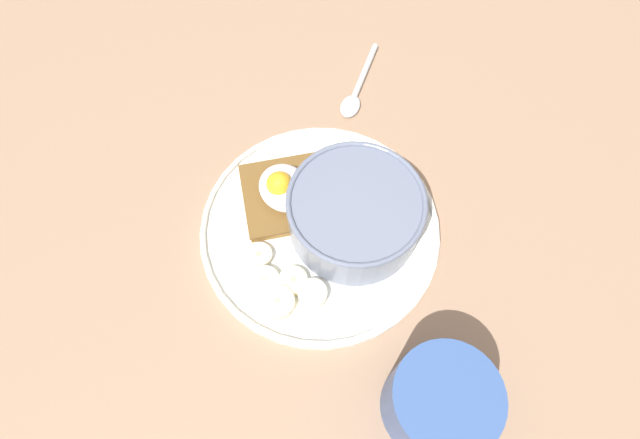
{
  "coord_description": "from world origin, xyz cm",
  "views": [
    {
      "loc": [
        -18.4,
        13.82,
        53.09
      ],
      "look_at": [
        0.0,
        0.0,
        5.0
      ],
      "focal_mm": 28.0,
      "sensor_mm": 36.0,
      "label": 1
    }
  ],
  "objects_px": {
    "poached_egg": "(284,187)",
    "spoon": "(357,89)",
    "banana_slice_left": "(313,294)",
    "coffee_mug": "(438,404)",
    "banana_slice_inner": "(259,255)",
    "oatmeal_bowl": "(355,213)",
    "banana_slice_right": "(264,281)",
    "banana_slice_back": "(278,303)",
    "banana_slice_front": "(293,281)",
    "toast_slice": "(286,196)"
  },
  "relations": [
    {
      "from": "banana_slice_inner",
      "to": "spoon",
      "type": "height_order",
      "value": "banana_slice_inner"
    },
    {
      "from": "poached_egg",
      "to": "banana_slice_right",
      "type": "distance_m",
      "value": 0.1
    },
    {
      "from": "oatmeal_bowl",
      "to": "banana_slice_left",
      "type": "distance_m",
      "value": 0.1
    },
    {
      "from": "coffee_mug",
      "to": "banana_slice_back",
      "type": "bearing_deg",
      "value": 18.74
    },
    {
      "from": "banana_slice_right",
      "to": "coffee_mug",
      "type": "distance_m",
      "value": 0.21
    },
    {
      "from": "banana_slice_inner",
      "to": "banana_slice_back",
      "type": "bearing_deg",
      "value": 166.3
    },
    {
      "from": "poached_egg",
      "to": "banana_slice_left",
      "type": "bearing_deg",
      "value": 158.78
    },
    {
      "from": "poached_egg",
      "to": "coffee_mug",
      "type": "relative_size",
      "value": 0.56
    },
    {
      "from": "toast_slice",
      "to": "banana_slice_left",
      "type": "height_order",
      "value": "same"
    },
    {
      "from": "toast_slice",
      "to": "banana_slice_inner",
      "type": "relative_size",
      "value": 3.39
    },
    {
      "from": "banana_slice_front",
      "to": "banana_slice_back",
      "type": "xyz_separation_m",
      "value": [
        -0.01,
        0.03,
        0.0
      ]
    },
    {
      "from": "toast_slice",
      "to": "banana_slice_front",
      "type": "relative_size",
      "value": 4.0
    },
    {
      "from": "banana_slice_front",
      "to": "banana_slice_right",
      "type": "bearing_deg",
      "value": 54.66
    },
    {
      "from": "banana_slice_front",
      "to": "banana_slice_left",
      "type": "distance_m",
      "value": 0.02
    },
    {
      "from": "toast_slice",
      "to": "spoon",
      "type": "xyz_separation_m",
      "value": [
        0.08,
        -0.17,
        -0.01
      ]
    },
    {
      "from": "poached_egg",
      "to": "banana_slice_back",
      "type": "relative_size",
      "value": 1.24
    },
    {
      "from": "banana_slice_back",
      "to": "oatmeal_bowl",
      "type": "bearing_deg",
      "value": -78.54
    },
    {
      "from": "banana_slice_inner",
      "to": "spoon",
      "type": "distance_m",
      "value": 0.26
    },
    {
      "from": "oatmeal_bowl",
      "to": "banana_slice_left",
      "type": "relative_size",
      "value": 4.46
    },
    {
      "from": "banana_slice_front",
      "to": "coffee_mug",
      "type": "distance_m",
      "value": 0.18
    },
    {
      "from": "banana_slice_back",
      "to": "spoon",
      "type": "xyz_separation_m",
      "value": [
        0.17,
        -0.24,
        -0.01
      ]
    },
    {
      "from": "banana_slice_left",
      "to": "coffee_mug",
      "type": "bearing_deg",
      "value": -171.44
    },
    {
      "from": "oatmeal_bowl",
      "to": "spoon",
      "type": "height_order",
      "value": "oatmeal_bowl"
    },
    {
      "from": "poached_egg",
      "to": "banana_slice_left",
      "type": "distance_m",
      "value": 0.12
    },
    {
      "from": "banana_slice_left",
      "to": "coffee_mug",
      "type": "distance_m",
      "value": 0.16
    },
    {
      "from": "banana_slice_front",
      "to": "oatmeal_bowl",
      "type": "bearing_deg",
      "value": -81.22
    },
    {
      "from": "toast_slice",
      "to": "spoon",
      "type": "bearing_deg",
      "value": -64.85
    },
    {
      "from": "banana_slice_left",
      "to": "banana_slice_inner",
      "type": "bearing_deg",
      "value": 16.73
    },
    {
      "from": "banana_slice_front",
      "to": "poached_egg",
      "type": "bearing_deg",
      "value": -30.16
    },
    {
      "from": "banana_slice_left",
      "to": "coffee_mug",
      "type": "height_order",
      "value": "coffee_mug"
    },
    {
      "from": "poached_egg",
      "to": "banana_slice_front",
      "type": "bearing_deg",
      "value": 149.84
    },
    {
      "from": "banana_slice_left",
      "to": "spoon",
      "type": "relative_size",
      "value": 0.28
    },
    {
      "from": "banana_slice_inner",
      "to": "poached_egg",
      "type": "bearing_deg",
      "value": -56.69
    },
    {
      "from": "banana_slice_left",
      "to": "coffee_mug",
      "type": "relative_size",
      "value": 0.29
    },
    {
      "from": "oatmeal_bowl",
      "to": "banana_slice_right",
      "type": "xyz_separation_m",
      "value": [
        0.0,
        0.12,
        -0.02
      ]
    },
    {
      "from": "oatmeal_bowl",
      "to": "poached_egg",
      "type": "height_order",
      "value": "oatmeal_bowl"
    },
    {
      "from": "toast_slice",
      "to": "banana_slice_right",
      "type": "xyz_separation_m",
      "value": [
        -0.07,
        0.08,
        -0.0
      ]
    },
    {
      "from": "oatmeal_bowl",
      "to": "banana_slice_back",
      "type": "xyz_separation_m",
      "value": [
        -0.02,
        0.12,
        -0.02
      ]
    },
    {
      "from": "banana_slice_left",
      "to": "banana_slice_back",
      "type": "relative_size",
      "value": 0.65
    },
    {
      "from": "poached_egg",
      "to": "spoon",
      "type": "xyz_separation_m",
      "value": [
        0.08,
        -0.17,
        -0.03
      ]
    },
    {
      "from": "poached_egg",
      "to": "banana_slice_right",
      "type": "height_order",
      "value": "poached_egg"
    },
    {
      "from": "banana_slice_inner",
      "to": "toast_slice",
      "type": "bearing_deg",
      "value": -57.43
    },
    {
      "from": "banana_slice_inner",
      "to": "coffee_mug",
      "type": "relative_size",
      "value": 0.33
    },
    {
      "from": "oatmeal_bowl",
      "to": "toast_slice",
      "type": "height_order",
      "value": "oatmeal_bowl"
    },
    {
      "from": "oatmeal_bowl",
      "to": "banana_slice_front",
      "type": "bearing_deg",
      "value": 98.78
    },
    {
      "from": "oatmeal_bowl",
      "to": "banana_slice_inner",
      "type": "height_order",
      "value": "oatmeal_bowl"
    },
    {
      "from": "coffee_mug",
      "to": "poached_egg",
      "type": "bearing_deg",
      "value": -4.22
    },
    {
      "from": "banana_slice_inner",
      "to": "banana_slice_right",
      "type": "bearing_deg",
      "value": 157.44
    },
    {
      "from": "banana_slice_left",
      "to": "spoon",
      "type": "bearing_deg",
      "value": -48.28
    },
    {
      "from": "banana_slice_back",
      "to": "toast_slice",
      "type": "bearing_deg",
      "value": -39.08
    }
  ]
}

